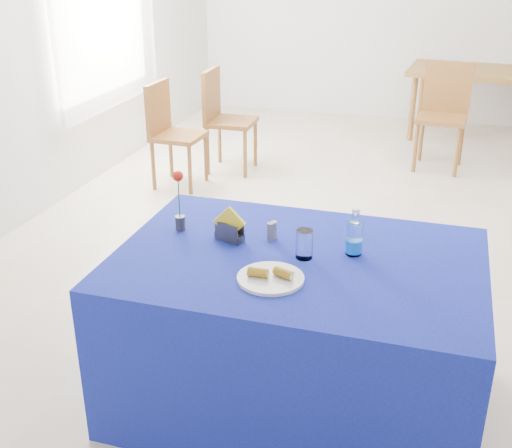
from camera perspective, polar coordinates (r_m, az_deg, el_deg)
The scene contains 15 objects.
floor at distance 4.95m, azimuth 8.87°, elevation -0.56°, with size 7.00×7.00×0.00m, color beige.
curtain at distance 6.06m, azimuth -13.16°, elevation 18.85°, with size 0.04×1.75×1.85m, color white.
plate at distance 2.62m, azimuth 1.30°, elevation -4.85°, with size 0.28×0.28×0.01m, color silver.
drinking_glass at distance 2.78m, azimuth 4.32°, elevation -1.80°, with size 0.07×0.07×0.13m, color white.
salt_shaker at distance 2.96m, azimuth 1.60°, elevation -0.53°, with size 0.03×0.03×0.09m, color gray.
pepper_shaker at distance 2.94m, azimuth 1.28°, elevation -0.68°, with size 0.03×0.03×0.09m, color slate.
blue_table at distance 3.00m, azimuth 3.58°, elevation -9.43°, with size 1.60×1.10×0.76m.
water_bottle at distance 2.83m, azimuth 8.71°, elevation -1.34°, with size 0.07×0.07×0.21m.
napkin_holder at distance 2.94m, azimuth -2.37°, elevation -0.58°, with size 0.15×0.10×0.17m.
rose_vase at distance 3.03m, azimuth -6.84°, elevation 1.99°, with size 0.05×0.05×0.30m.
oak_table at distance 7.48m, azimuth 19.03°, elevation 12.29°, with size 1.48×1.02×0.76m.
chair_bg_left at distance 6.41m, azimuth 16.37°, elevation 9.87°, with size 0.48×0.48×0.99m.
chair_win_a at distance 5.72m, azimuth -7.69°, elevation 8.54°, with size 0.43×0.43×0.92m.
chair_win_b at distance 6.07m, azimuth -3.00°, elevation 9.82°, with size 0.44×0.44×0.95m.
banana_pieces at distance 2.60m, azimuth 1.34°, elevation -4.36°, with size 0.19×0.08×0.04m.
Camera 1 is at (0.55, -4.48, 2.03)m, focal length 45.00 mm.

